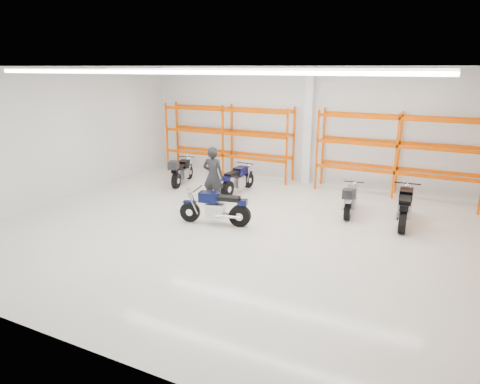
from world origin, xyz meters
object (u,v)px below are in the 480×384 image
at_px(motorcycle_back_a, 181,172).
at_px(motorcycle_back_c, 350,200).
at_px(motorcycle_back_d, 404,208).
at_px(motorcycle_back_b, 237,180).
at_px(standing_man, 213,176).
at_px(motorcycle_main, 218,208).
at_px(structural_column, 309,127).

relative_size(motorcycle_back_a, motorcycle_back_c, 1.06).
height_order(motorcycle_back_c, motorcycle_back_d, motorcycle_back_d).
bearing_deg(motorcycle_back_d, motorcycle_back_b, 172.40).
distance_m(motorcycle_back_b, standing_man, 1.65).
distance_m(motorcycle_main, standing_man, 1.98).
bearing_deg(motorcycle_back_d, motorcycle_back_a, 174.20).
relative_size(motorcycle_back_b, motorcycle_back_d, 0.92).
distance_m(motorcycle_main, motorcycle_back_d, 5.46).
bearing_deg(structural_column, motorcycle_main, -98.63).
bearing_deg(motorcycle_main, standing_man, 123.62).
bearing_deg(motorcycle_main, motorcycle_back_b, 106.96).
bearing_deg(motorcycle_main, motorcycle_back_d, 25.81).
xyz_separation_m(motorcycle_back_b, motorcycle_back_c, (4.27, -0.61, 0.01)).
xyz_separation_m(motorcycle_back_a, standing_man, (2.40, -1.63, 0.46)).
bearing_deg(motorcycle_back_a, motorcycle_main, -43.02).
xyz_separation_m(motorcycle_back_c, structural_column, (-2.44, 3.18, 1.76)).
height_order(standing_man, structural_column, structural_column).
xyz_separation_m(motorcycle_back_a, motorcycle_back_c, (6.77, -0.68, -0.04)).
height_order(motorcycle_back_b, motorcycle_back_c, motorcycle_back_b).
height_order(motorcycle_back_d, standing_man, standing_man).
height_order(motorcycle_main, standing_man, standing_man).
bearing_deg(motorcycle_main, motorcycle_back_a, 136.98).
relative_size(motorcycle_back_b, motorcycle_back_c, 1.06).
relative_size(motorcycle_back_a, standing_man, 1.08).
relative_size(motorcycle_back_a, motorcycle_back_b, 1.01).
relative_size(motorcycle_back_c, structural_column, 0.44).
xyz_separation_m(motorcycle_back_b, standing_man, (-0.10, -1.57, 0.50)).
bearing_deg(motorcycle_back_a, structural_column, 29.99).
relative_size(motorcycle_back_a, structural_column, 0.47).
distance_m(motorcycle_back_c, structural_column, 4.38).
relative_size(motorcycle_main, structural_column, 0.48).
bearing_deg(motorcycle_back_a, standing_man, -34.24).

